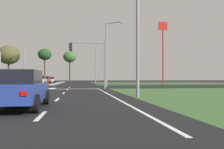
% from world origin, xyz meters
% --- Properties ---
extents(ground_plane, '(200.00, 200.00, 0.00)m').
position_xyz_m(ground_plane, '(0.00, 30.00, 0.00)').
color(ground_plane, black).
extents(grass_verge_far_right, '(35.00, 35.00, 0.01)m').
position_xyz_m(grass_verge_far_right, '(25.50, 54.50, 0.00)').
color(grass_verge_far_right, '#2D4C28').
rests_on(grass_verge_far_right, ground).
extents(median_island_near, '(1.20, 22.00, 0.14)m').
position_xyz_m(median_island_near, '(0.00, 11.00, 0.07)').
color(median_island_near, gray).
rests_on(median_island_near, ground).
extents(median_island_far, '(1.20, 36.00, 0.14)m').
position_xyz_m(median_island_far, '(0.00, 55.00, 0.07)').
color(median_island_far, gray).
rests_on(median_island_far, ground).
extents(lane_dash_near, '(0.14, 2.00, 0.01)m').
position_xyz_m(lane_dash_near, '(3.50, 3.36, 0.01)').
color(lane_dash_near, silver).
rests_on(lane_dash_near, ground).
extents(lane_dash_second, '(0.14, 2.00, 0.01)m').
position_xyz_m(lane_dash_second, '(3.50, 9.36, 0.01)').
color(lane_dash_second, silver).
rests_on(lane_dash_second, ground).
extents(lane_dash_third, '(0.14, 2.00, 0.01)m').
position_xyz_m(lane_dash_third, '(3.50, 15.36, 0.01)').
color(lane_dash_third, silver).
rests_on(lane_dash_third, ground).
extents(lane_dash_fourth, '(0.14, 2.00, 0.01)m').
position_xyz_m(lane_dash_fourth, '(3.50, 21.36, 0.01)').
color(lane_dash_fourth, silver).
rests_on(lane_dash_fourth, ground).
extents(lane_dash_fifth, '(0.14, 2.00, 0.01)m').
position_xyz_m(lane_dash_fifth, '(3.50, 27.36, 0.01)').
color(lane_dash_fifth, silver).
rests_on(lane_dash_fifth, ground).
extents(edge_line_right, '(0.14, 24.00, 0.01)m').
position_xyz_m(edge_line_right, '(6.85, 12.00, 0.01)').
color(edge_line_right, silver).
rests_on(edge_line_right, ground).
extents(stop_bar_near, '(6.40, 0.50, 0.01)m').
position_xyz_m(stop_bar_near, '(3.80, 23.00, 0.01)').
color(stop_bar_near, silver).
rests_on(stop_bar_near, ground).
extents(crosswalk_bar_third, '(0.70, 2.80, 0.01)m').
position_xyz_m(crosswalk_bar_third, '(-4.10, 24.80, 0.01)').
color(crosswalk_bar_third, silver).
rests_on(crosswalk_bar_third, ground).
extents(crosswalk_bar_fourth, '(0.70, 2.80, 0.01)m').
position_xyz_m(crosswalk_bar_fourth, '(-2.95, 24.80, 0.01)').
color(crosswalk_bar_fourth, silver).
rests_on(crosswalk_bar_fourth, ground).
extents(crosswalk_bar_fifth, '(0.70, 2.80, 0.01)m').
position_xyz_m(crosswalk_bar_fifth, '(-1.80, 24.80, 0.01)').
color(crosswalk_bar_fifth, silver).
rests_on(crosswalk_bar_fifth, ground).
extents(crosswalk_bar_sixth, '(0.70, 2.80, 0.01)m').
position_xyz_m(crosswalk_bar_sixth, '(-0.65, 24.80, 0.01)').
color(crosswalk_bar_sixth, silver).
rests_on(crosswalk_bar_sixth, ground).
extents(crosswalk_bar_seventh, '(0.70, 2.80, 0.01)m').
position_xyz_m(crosswalk_bar_seventh, '(0.50, 24.80, 0.01)').
color(crosswalk_bar_seventh, silver).
rests_on(crosswalk_bar_seventh, ground).
extents(crosswalk_bar_eighth, '(0.70, 2.80, 0.01)m').
position_xyz_m(crosswalk_bar_eighth, '(1.65, 24.80, 0.01)').
color(crosswalk_bar_eighth, silver).
rests_on(crosswalk_bar_eighth, ground).
extents(car_blue_near, '(2.03, 4.49, 1.50)m').
position_xyz_m(car_blue_near, '(2.31, 5.45, 0.77)').
color(car_blue_near, navy).
rests_on(car_blue_near, ground).
extents(car_silver_second, '(2.01, 4.27, 1.51)m').
position_xyz_m(car_silver_second, '(-2.35, 60.38, 0.77)').
color(car_silver_second, '#B7B7BC').
rests_on(car_silver_second, ground).
extents(car_maroon_third, '(4.50, 2.08, 1.55)m').
position_xyz_m(car_maroon_third, '(-3.10, 29.46, 0.79)').
color(car_maroon_third, maroon).
rests_on(car_maroon_third, ground).
extents(car_red_fourth, '(1.97, 4.23, 1.60)m').
position_xyz_m(car_red_fourth, '(-2.24, 48.83, 0.81)').
color(car_red_fourth, '#A31919').
rests_on(car_red_fourth, ground).
extents(car_grey_fifth, '(4.32, 1.96, 1.49)m').
position_xyz_m(car_grey_fifth, '(-5.47, 32.16, 0.77)').
color(car_grey_fifth, slate).
rests_on(car_grey_fifth, ground).
extents(car_beige_seventh, '(2.06, 4.38, 1.60)m').
position_xyz_m(car_beige_seventh, '(-2.33, 42.80, 0.81)').
color(car_beige_seventh, '#BCAD8E').
rests_on(car_beige_seventh, ground).
extents(traffic_signal_near_right, '(4.14, 0.32, 5.43)m').
position_xyz_m(traffic_signal_near_right, '(6.11, 23.40, 3.72)').
color(traffic_signal_near_right, gray).
rests_on(traffic_signal_near_right, ground).
extents(street_lamp_near, '(2.16, 1.35, 8.07)m').
position_xyz_m(street_lamp_near, '(8.54, 10.47, 4.57)').
color(street_lamp_near, gray).
rests_on(street_lamp_near, ground).
extents(street_lamp_second, '(2.24, 1.65, 8.59)m').
position_xyz_m(street_lamp_second, '(8.54, 28.28, 4.87)').
color(street_lamp_second, gray).
rests_on(street_lamp_second, ground).
extents(street_lamp_third, '(1.75, 1.33, 8.12)m').
position_xyz_m(street_lamp_third, '(8.48, 50.18, 4.57)').
color(street_lamp_third, gray).
rests_on(street_lamp_third, ground).
extents(street_lamp_fourth, '(0.93, 2.18, 8.31)m').
position_xyz_m(street_lamp_fourth, '(-8.40, 57.05, 4.69)').
color(street_lamp_fourth, gray).
rests_on(street_lamp_fourth, ground).
extents(fastfood_pole_sign, '(1.80, 0.40, 12.60)m').
position_xyz_m(fastfood_pole_sign, '(21.61, 44.05, 9.11)').
color(fastfood_pole_sign, red).
rests_on(fastfood_pole_sign, ground).
extents(treeline_second, '(5.47, 5.47, 9.28)m').
position_xyz_m(treeline_second, '(-12.59, 60.09, 6.92)').
color(treeline_second, '#423323').
rests_on(treeline_second, ground).
extents(treeline_third, '(3.31, 3.31, 8.47)m').
position_xyz_m(treeline_third, '(-3.65, 58.47, 6.97)').
color(treeline_third, '#423323').
rests_on(treeline_third, ground).
extents(treeline_fourth, '(3.23, 3.23, 7.90)m').
position_xyz_m(treeline_fourth, '(2.43, 58.48, 6.44)').
color(treeline_fourth, '#423323').
rests_on(treeline_fourth, ground).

